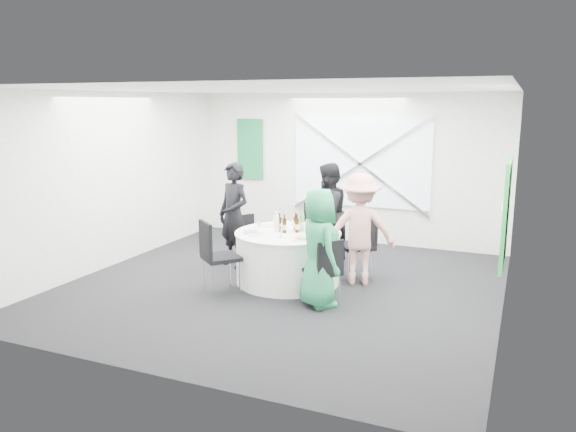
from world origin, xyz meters
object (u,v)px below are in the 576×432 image
at_px(person_woman_pink, 360,229).
at_px(clear_water_bottle, 276,224).
at_px(chair_front_right, 326,267).
at_px(chair_back_left, 248,237).
at_px(chair_back_right, 363,239).
at_px(person_man_back_left, 234,215).
at_px(chair_front_left, 215,251).
at_px(chair_back, 314,228).
at_px(person_man_back, 328,213).
at_px(person_woman_green, 319,248).
at_px(green_water_bottle, 302,224).
at_px(banquet_table, 288,257).

height_order(person_woman_pink, clear_water_bottle, person_woman_pink).
bearing_deg(chair_front_right, chair_back_left, -84.29).
bearing_deg(chair_back_right, clear_water_bottle, -91.03).
bearing_deg(person_man_back_left, chair_front_left, -51.97).
relative_size(chair_back, chair_front_right, 1.10).
bearing_deg(person_man_back, person_woman_green, 24.45).
bearing_deg(chair_back_right, green_water_bottle, -91.10).
distance_m(banquet_table, green_water_bottle, 0.54).
height_order(chair_front_left, clear_water_bottle, clear_water_bottle).
relative_size(chair_back, chair_front_left, 0.95).
relative_size(person_woman_pink, clear_water_bottle, 5.27).
relative_size(chair_back_right, person_man_back, 0.61).
relative_size(person_man_back, clear_water_bottle, 5.36).
distance_m(banquet_table, chair_back_right, 1.18).
relative_size(green_water_bottle, clear_water_bottle, 0.95).
xyz_separation_m(person_man_back, person_woman_green, (0.56, -1.97, -0.05)).
xyz_separation_m(banquet_table, chair_back, (-0.03, 1.17, 0.20)).
height_order(chair_back_left, person_woman_pink, person_woman_pink).
bearing_deg(green_water_bottle, chair_front_left, -131.94).
bearing_deg(clear_water_bottle, person_man_back_left, 152.63).
bearing_deg(person_woman_green, banquet_table, -0.00).
bearing_deg(chair_back, banquet_table, -90.00).
relative_size(banquet_table, green_water_bottle, 5.29).
xyz_separation_m(chair_front_left, person_man_back_left, (-0.40, 1.30, 0.23)).
xyz_separation_m(chair_back, clear_water_bottle, (-0.12, -1.24, 0.31)).
bearing_deg(person_man_back, chair_front_left, -15.11).
bearing_deg(chair_front_right, clear_water_bottle, -82.41).
height_order(chair_back_left, person_man_back_left, person_man_back_left).
distance_m(person_man_back, person_woman_green, 2.05).
height_order(chair_back_left, chair_front_right, chair_front_right).
xyz_separation_m(chair_front_left, green_water_bottle, (0.90, 1.00, 0.27)).
xyz_separation_m(chair_front_left, person_woman_green, (1.48, 0.13, 0.17)).
bearing_deg(green_water_bottle, banquet_table, -141.01).
xyz_separation_m(chair_back_right, chair_front_left, (-1.69, -1.51, 0.02)).
bearing_deg(chair_back_right, chair_front_right, -39.21).
distance_m(chair_back_left, person_woman_pink, 1.91).
distance_m(chair_back, person_man_back, 0.34).
height_order(chair_back, person_woman_pink, person_woman_pink).
xyz_separation_m(person_man_back_left, clear_water_bottle, (0.98, -0.51, 0.04)).
bearing_deg(chair_front_left, clear_water_bottle, -86.00).
xyz_separation_m(chair_back, person_man_back, (0.22, 0.06, 0.25)).
bearing_deg(chair_back, clear_water_bottle, -97.11).
height_order(banquet_table, clear_water_bottle, clear_water_bottle).
bearing_deg(chair_front_left, chair_back_left, -42.62).
bearing_deg(clear_water_bottle, banquet_table, 25.99).
bearing_deg(chair_back_left, person_woman_green, -98.26).
bearing_deg(green_water_bottle, chair_front_right, -51.26).
bearing_deg(chair_front_left, green_water_bottle, -91.68).
bearing_deg(person_woman_green, chair_back_right, -54.11).
distance_m(chair_front_right, person_man_back, 2.07).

